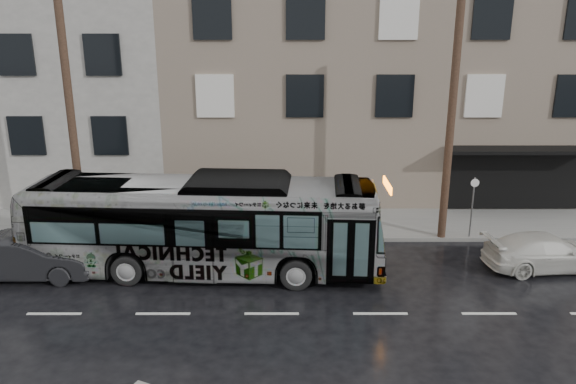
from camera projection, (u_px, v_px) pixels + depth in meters
name	position (u px, v px, depth m)	size (l,w,h in m)	color
ground	(274.00, 277.00, 18.88)	(120.00, 120.00, 0.00)	black
sidewalk	(276.00, 224.00, 23.54)	(90.00, 3.60, 0.15)	gray
building_taupe	(374.00, 75.00, 29.42)	(20.00, 12.00, 11.00)	#7B6F5E
utility_pole_front	(451.00, 123.00, 20.68)	(0.30, 0.30, 9.00)	#503728
utility_pole_rear	(72.00, 123.00, 20.67)	(0.30, 0.30, 9.00)	#503728
sign_post	(472.00, 207.00, 21.65)	(0.06, 0.06, 2.40)	slate
bus	(204.00, 225.00, 18.86)	(2.81, 12.01, 3.34)	#B2B2B2
white_sedan	(546.00, 252.00, 19.32)	(1.75, 4.30, 1.25)	silver
dark_sedan	(27.00, 257.00, 18.63)	(1.57, 4.51, 1.49)	black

